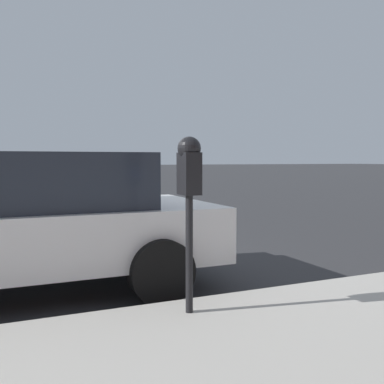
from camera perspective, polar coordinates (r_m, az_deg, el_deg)
ground_plane at (r=6.05m, az=-16.47°, el=-9.36°), size 220.00×220.00×0.00m
parking_meter at (r=3.61m, az=-0.36°, el=1.64°), size 0.21×0.19×1.44m
car_white at (r=5.01m, az=-21.96°, el=-3.29°), size 2.17×4.34×1.47m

